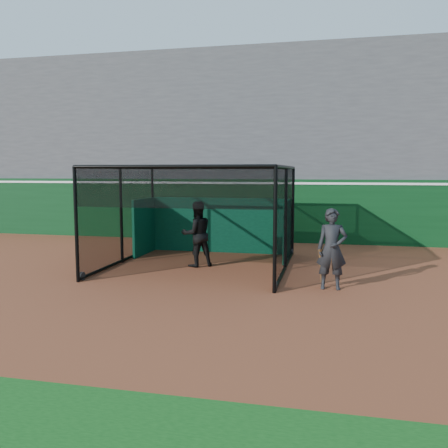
# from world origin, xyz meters

# --- Properties ---
(ground) EXTENTS (120.00, 120.00, 0.00)m
(ground) POSITION_xyz_m (0.00, 0.00, 0.00)
(ground) COLOR brown
(ground) RESTS_ON ground
(outfield_wall) EXTENTS (50.00, 0.50, 2.50)m
(outfield_wall) POSITION_xyz_m (0.00, 8.50, 1.29)
(outfield_wall) COLOR #093515
(outfield_wall) RESTS_ON ground
(grandstand) EXTENTS (50.00, 7.85, 8.95)m
(grandstand) POSITION_xyz_m (0.00, 12.27, 4.48)
(grandstand) COLOR #4C4C4F
(grandstand) RESTS_ON ground
(batting_cage) EXTENTS (5.12, 5.39, 2.93)m
(batting_cage) POSITION_xyz_m (-0.63, 3.03, 1.46)
(batting_cage) COLOR black
(batting_cage) RESTS_ON ground
(batter) EXTENTS (1.19, 1.14, 1.94)m
(batter) POSITION_xyz_m (-0.72, 2.97, 0.97)
(batter) COLOR black
(batter) RESTS_ON ground
(on_deck_player) EXTENTS (0.73, 0.50, 1.95)m
(on_deck_player) POSITION_xyz_m (3.18, 1.05, 0.97)
(on_deck_player) COLOR black
(on_deck_player) RESTS_ON ground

